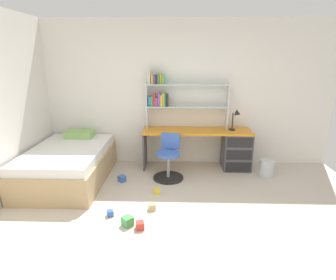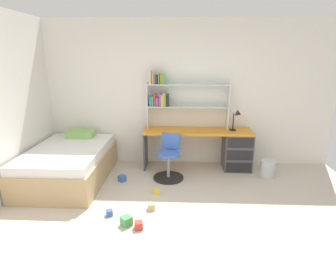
# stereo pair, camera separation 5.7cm
# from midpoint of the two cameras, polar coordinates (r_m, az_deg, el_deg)

# --- Properties ---
(ground_plane) EXTENTS (5.83, 6.10, 0.02)m
(ground_plane) POSITION_cam_midpoint_polar(r_m,az_deg,el_deg) (3.32, 1.42, -20.90)
(ground_plane) COLOR beige
(room_shell) EXTENTS (5.83, 6.10, 2.67)m
(room_shell) POSITION_cam_midpoint_polar(r_m,az_deg,el_deg) (4.15, -15.68, 6.74)
(room_shell) COLOR white
(room_shell) RESTS_ON ground_plane
(desk) EXTENTS (1.97, 0.52, 0.73)m
(desk) POSITION_cam_midpoint_polar(r_m,az_deg,el_deg) (5.22, 12.12, -1.46)
(desk) COLOR orange
(desk) RESTS_ON ground_plane
(bookshelf_hutch) EXTENTS (1.49, 0.22, 1.06)m
(bookshelf_hutch) POSITION_cam_midpoint_polar(r_m,az_deg,el_deg) (5.08, 1.64, 9.14)
(bookshelf_hutch) COLOR silver
(bookshelf_hutch) RESTS_ON desk
(desk_lamp) EXTENTS (0.20, 0.17, 0.38)m
(desk_lamp) POSITION_cam_midpoint_polar(r_m,az_deg,el_deg) (5.10, 14.41, 4.61)
(desk_lamp) COLOR black
(desk_lamp) RESTS_ON desk
(swivel_chair) EXTENTS (0.52, 0.52, 0.76)m
(swivel_chair) POSITION_cam_midpoint_polar(r_m,az_deg,el_deg) (4.74, 0.52, -4.48)
(swivel_chair) COLOR black
(swivel_chair) RESTS_ON ground_plane
(bed_platform) EXTENTS (1.21, 1.82, 0.69)m
(bed_platform) POSITION_cam_midpoint_polar(r_m,az_deg,el_deg) (4.95, -19.39, -4.66)
(bed_platform) COLOR tan
(bed_platform) RESTS_ON ground_plane
(waste_bin) EXTENTS (0.25, 0.25, 0.29)m
(waste_bin) POSITION_cam_midpoint_polar(r_m,az_deg,el_deg) (5.15, 20.10, -5.57)
(waste_bin) COLOR silver
(waste_bin) RESTS_ON ground_plane
(toy_block_blue_0) EXTENTS (0.15, 0.15, 0.10)m
(toy_block_blue_0) POSITION_cam_midpoint_polar(r_m,az_deg,el_deg) (4.76, -9.11, -7.81)
(toy_block_blue_0) COLOR #3860B7
(toy_block_blue_0) RESTS_ON ground_plane
(toy_block_red_1) EXTENTS (0.11, 0.11, 0.10)m
(toy_block_red_1) POSITION_cam_midpoint_polar(r_m,az_deg,el_deg) (3.55, -5.60, -17.09)
(toy_block_red_1) COLOR red
(toy_block_red_1) RESTS_ON ground_plane
(toy_block_natural_2) EXTENTS (0.11, 0.11, 0.09)m
(toy_block_natural_2) POSITION_cam_midpoint_polar(r_m,az_deg,el_deg) (3.91, -3.06, -13.53)
(toy_block_natural_2) COLOR tan
(toy_block_natural_2) RESTS_ON ground_plane
(toy_block_green_3) EXTENTS (0.17, 0.17, 0.12)m
(toy_block_green_3) POSITION_cam_midpoint_polar(r_m,az_deg,el_deg) (3.62, -8.12, -16.17)
(toy_block_green_3) COLOR #479E51
(toy_block_green_3) RESTS_ON ground_plane
(toy_block_yellow_4) EXTENTS (0.11, 0.11, 0.09)m
(toy_block_yellow_4) POSITION_cam_midpoint_polar(r_m,az_deg,el_deg) (4.31, -2.01, -10.47)
(toy_block_yellow_4) COLOR gold
(toy_block_yellow_4) RESTS_ON ground_plane
(toy_block_blue_5) EXTENTS (0.10, 0.10, 0.08)m
(toy_block_blue_5) POSITION_cam_midpoint_polar(r_m,az_deg,el_deg) (3.86, -11.57, -14.47)
(toy_block_blue_5) COLOR #3860B7
(toy_block_blue_5) RESTS_ON ground_plane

